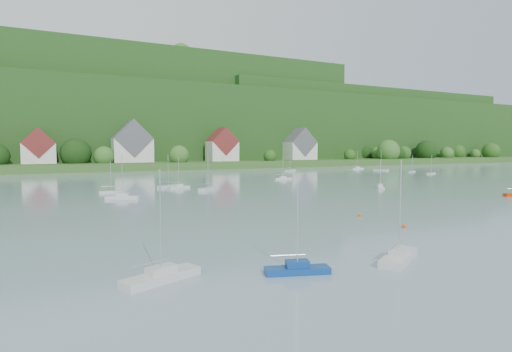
# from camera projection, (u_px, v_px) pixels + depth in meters

# --- Properties ---
(far_shore_strip) EXTENTS (600.00, 60.00, 3.00)m
(far_shore_strip) POSITION_uv_depth(u_px,v_px,m) (116.00, 165.00, 182.69)
(far_shore_strip) COLOR #2D5921
(far_shore_strip) RESTS_ON ground
(forested_ridge) EXTENTS (620.00, 181.22, 69.89)m
(forested_ridge) POSITION_uv_depth(u_px,v_px,m) (100.00, 124.00, 242.73)
(forested_ridge) COLOR #163A12
(forested_ridge) RESTS_ON ground
(village_building_1) EXTENTS (12.00, 9.36, 14.00)m
(village_building_1) POSITION_uv_depth(u_px,v_px,m) (39.00, 149.00, 159.10)
(village_building_1) COLOR beige
(village_building_1) RESTS_ON far_shore_strip
(village_building_2) EXTENTS (16.00, 11.44, 18.00)m
(village_building_2) POSITION_uv_depth(u_px,v_px,m) (132.00, 145.00, 173.57)
(village_building_2) COLOR beige
(village_building_2) RESTS_ON far_shore_strip
(village_building_3) EXTENTS (13.00, 10.40, 15.50)m
(village_building_3) POSITION_uv_depth(u_px,v_px,m) (222.00, 147.00, 189.52)
(village_building_3) COLOR beige
(village_building_3) RESTS_ON far_shore_strip
(village_building_4) EXTENTS (15.00, 10.40, 16.50)m
(village_building_4) POSITION_uv_depth(u_px,v_px,m) (300.00, 147.00, 212.98)
(village_building_4) COLOR beige
(village_building_4) RESTS_ON far_shore_strip
(near_sailboat_0) EXTENTS (5.85, 3.57, 7.64)m
(near_sailboat_0) POSITION_uv_depth(u_px,v_px,m) (161.00, 275.00, 27.93)
(near_sailboat_0) COLOR silver
(near_sailboat_0) RESTS_ON ground
(near_sailboat_1) EXTENTS (4.90, 2.69, 6.38)m
(near_sailboat_1) POSITION_uv_depth(u_px,v_px,m) (297.00, 268.00, 29.67)
(near_sailboat_1) COLOR navy
(near_sailboat_1) RESTS_ON ground
(near_sailboat_3) EXTENTS (6.03, 4.56, 8.14)m
(near_sailboat_3) POSITION_uv_depth(u_px,v_px,m) (399.00, 256.00, 32.90)
(near_sailboat_3) COLOR silver
(near_sailboat_3) RESTS_ON ground
(mooring_buoy_2) EXTENTS (0.50, 0.50, 0.50)m
(mooring_buoy_2) POSITION_uv_depth(u_px,v_px,m) (404.00, 228.00, 46.81)
(mooring_buoy_2) COLOR #E25203
(mooring_buoy_2) RESTS_ON ground
(mooring_buoy_3) EXTENTS (0.47, 0.47, 0.47)m
(mooring_buoy_3) POSITION_uv_depth(u_px,v_px,m) (360.00, 216.00, 54.51)
(mooring_buoy_3) COLOR #E25203
(mooring_buoy_3) RESTS_ON ground
(far_sailboat_cluster) EXTENTS (189.86, 74.44, 8.71)m
(far_sailboat_cluster) POSITION_uv_depth(u_px,v_px,m) (158.00, 181.00, 106.68)
(far_sailboat_cluster) COLOR silver
(far_sailboat_cluster) RESTS_ON ground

